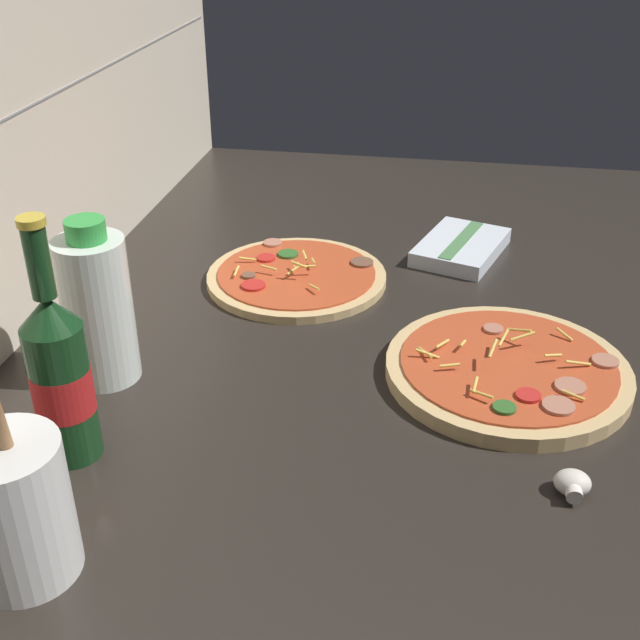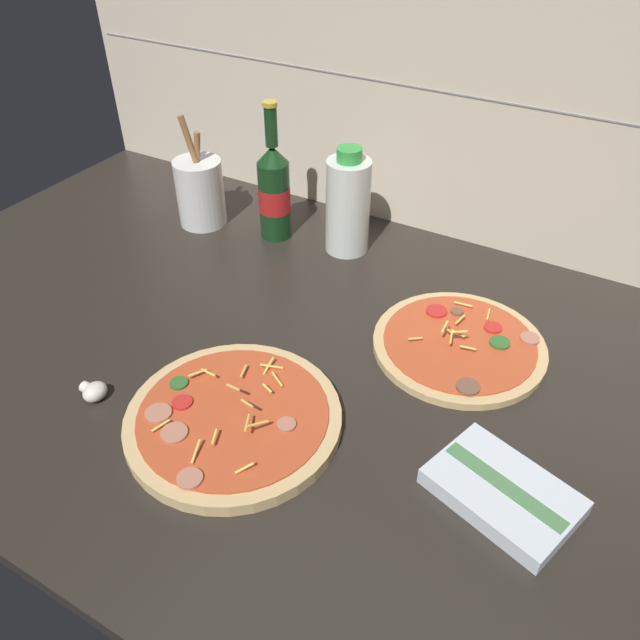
# 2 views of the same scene
# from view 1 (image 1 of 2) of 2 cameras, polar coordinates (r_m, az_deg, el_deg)

# --- Properties ---
(counter_slab) EXTENTS (1.60, 0.90, 0.03)m
(counter_slab) POSITION_cam_1_polar(r_m,az_deg,el_deg) (1.01, 3.79, -3.20)
(counter_slab) COLOR #28231E
(counter_slab) RESTS_ON ground
(pizza_near) EXTENTS (0.29, 0.29, 0.05)m
(pizza_near) POSITION_cam_1_polar(r_m,az_deg,el_deg) (0.99, 13.20, -3.48)
(pizza_near) COLOR tan
(pizza_near) RESTS_ON counter_slab
(pizza_far) EXTENTS (0.27, 0.27, 0.05)m
(pizza_far) POSITION_cam_1_polar(r_m,az_deg,el_deg) (1.19, -1.69, 3.12)
(pizza_far) COLOR tan
(pizza_far) RESTS_ON counter_slab
(beer_bottle) EXTENTS (0.06, 0.06, 0.26)m
(beer_bottle) POSITION_cam_1_polar(r_m,az_deg,el_deg) (0.84, -17.99, -3.79)
(beer_bottle) COLOR #143819
(beer_bottle) RESTS_ON counter_slab
(oil_bottle) EXTENTS (0.08, 0.08, 0.20)m
(oil_bottle) POSITION_cam_1_polar(r_m,az_deg,el_deg) (0.96, -15.55, 0.84)
(oil_bottle) COLOR silver
(oil_bottle) RESTS_ON counter_slab
(mushroom_left) EXTENTS (0.04, 0.04, 0.03)m
(mushroom_left) POSITION_cam_1_polar(r_m,az_deg,el_deg) (0.83, 17.52, -11.05)
(mushroom_left) COLOR white
(mushroom_left) RESTS_ON counter_slab
(utensil_crock) EXTENTS (0.09, 0.09, 0.22)m
(utensil_crock) POSITION_cam_1_polar(r_m,az_deg,el_deg) (0.73, -20.86, -12.39)
(utensil_crock) COLOR silver
(utensil_crock) RESTS_ON counter_slab
(dish_towel) EXTENTS (0.19, 0.16, 0.03)m
(dish_towel) POSITION_cam_1_polar(r_m,az_deg,el_deg) (1.29, 9.99, 5.12)
(dish_towel) COLOR silver
(dish_towel) RESTS_ON counter_slab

